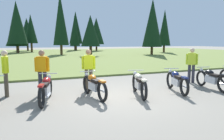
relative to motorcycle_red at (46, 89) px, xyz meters
The scene contains 12 objects.
ground_plane 2.52m from the motorcycle_red, ahead, with size 140.00×140.00×0.00m, color gray.
grass_moorland 26.23m from the motorcycle_red, 84.60° to the left, with size 80.00×44.00×0.10m, color olive.
forest_treeline 33.36m from the motorcycle_red, 86.45° to the left, with size 41.58×28.85×8.93m.
motorcycle_red is the anchor object (origin of this frame).
motorcycle_orange 1.64m from the motorcycle_red, ahead, with size 0.62×2.10×0.88m.
motorcycle_cream 3.28m from the motorcycle_red, ahead, with size 0.81×2.05×0.88m.
motorcycle_navy 4.94m from the motorcycle_red, ahead, with size 0.81×2.04×0.88m.
motorcycle_black 6.61m from the motorcycle_red, ahead, with size 0.64×2.09×0.88m.
rider_near_row_end 6.88m from the motorcycle_red, ahead, with size 0.44×0.40×1.67m.
rider_in_hivis_vest 1.14m from the motorcycle_red, 90.84° to the left, with size 0.51×0.34×1.67m.
rider_checking_bike 2.13m from the motorcycle_red, 31.15° to the left, with size 0.54×0.30×1.67m.
rider_with_back_turned 1.85m from the motorcycle_red, 134.81° to the left, with size 0.25×0.55×1.67m.
Camera 1 is at (-3.09, -6.95, 1.97)m, focal length 34.68 mm.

